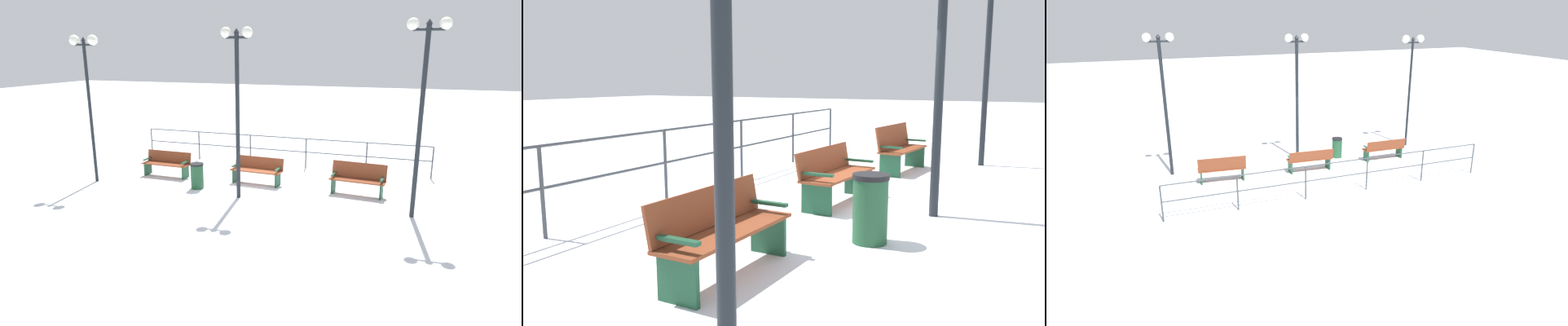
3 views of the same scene
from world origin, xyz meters
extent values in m
plane|color=white|center=(0.00, 0.00, 0.00)|extent=(80.00, 80.00, 0.00)
cube|color=brown|center=(0.04, -3.23, 0.44)|extent=(0.49, 1.69, 0.04)
cube|color=brown|center=(-0.19, -3.22, 0.65)|extent=(0.13, 1.68, 0.38)
cube|color=#19472D|center=(0.03, -3.97, 0.22)|extent=(0.42, 0.06, 0.44)
cube|color=#19472D|center=(0.05, -2.49, 0.22)|extent=(0.42, 0.06, 0.44)
cube|color=#19472D|center=(0.05, -3.97, 0.56)|extent=(0.42, 0.08, 0.04)
cube|color=#19472D|center=(0.07, -2.49, 0.56)|extent=(0.42, 0.08, 0.04)
cube|color=brown|center=(-0.13, 0.00, 0.45)|extent=(0.59, 1.70, 0.04)
cube|color=brown|center=(-0.38, 0.01, 0.66)|extent=(0.19, 1.68, 0.38)
cube|color=#19472D|center=(-0.17, -0.74, 0.22)|extent=(0.46, 0.07, 0.45)
cube|color=#19472D|center=(-0.09, 0.74, 0.22)|extent=(0.46, 0.07, 0.45)
cube|color=#19472D|center=(-0.15, -0.74, 0.57)|extent=(0.46, 0.09, 0.04)
cube|color=#19472D|center=(-0.07, 0.73, 0.57)|extent=(0.46, 0.09, 0.04)
cube|color=brown|center=(-0.02, 3.23, 0.46)|extent=(0.60, 1.67, 0.04)
cube|color=brown|center=(-0.25, 3.25, 0.71)|extent=(0.26, 1.64, 0.47)
cube|color=#19472D|center=(-0.08, 2.51, 0.23)|extent=(0.42, 0.09, 0.46)
cube|color=#19472D|center=(0.04, 3.94, 0.23)|extent=(0.42, 0.09, 0.46)
cube|color=#19472D|center=(-0.06, 2.51, 0.58)|extent=(0.42, 0.11, 0.04)
cube|color=#19472D|center=(0.06, 3.94, 0.58)|extent=(0.42, 0.11, 0.04)
cylinder|color=black|center=(1.30, -5.11, 2.25)|extent=(0.10, 0.10, 4.50)
cylinder|color=black|center=(1.30, -5.11, 4.38)|extent=(0.06, 0.68, 0.06)
sphere|color=white|center=(1.30, -5.45, 4.52)|extent=(0.32, 0.32, 0.32)
sphere|color=white|center=(1.30, -4.77, 4.52)|extent=(0.32, 0.32, 0.32)
cone|color=black|center=(1.30, -5.11, 4.56)|extent=(0.14, 0.14, 0.12)
cylinder|color=black|center=(1.30, -0.06, 2.34)|extent=(0.12, 0.12, 4.67)
cylinder|color=black|center=(1.30, -0.06, 4.55)|extent=(0.07, 0.62, 0.07)
sphere|color=white|center=(1.30, -0.37, 4.68)|extent=(0.29, 0.29, 0.29)
sphere|color=white|center=(1.30, 0.25, 4.68)|extent=(0.29, 0.29, 0.29)
cone|color=black|center=(1.30, -0.06, 4.73)|extent=(0.17, 0.17, 0.12)
cylinder|color=black|center=(1.30, 4.79, 2.40)|extent=(0.12, 0.12, 4.81)
cylinder|color=black|center=(1.30, 4.79, 4.69)|extent=(0.07, 0.72, 0.07)
sphere|color=white|center=(1.30, 4.43, 4.82)|extent=(0.29, 0.29, 0.29)
sphere|color=white|center=(1.30, 5.16, 4.82)|extent=(0.29, 0.29, 0.29)
cone|color=black|center=(1.30, 4.79, 4.87)|extent=(0.17, 0.17, 0.12)
cylinder|color=#383D42|center=(-2.55, -5.42, 0.55)|extent=(0.05, 0.05, 1.10)
cylinder|color=#383D42|center=(-2.55, -3.25, 0.55)|extent=(0.05, 0.05, 1.10)
cylinder|color=#383D42|center=(-2.55, -1.08, 0.55)|extent=(0.05, 0.05, 1.10)
cylinder|color=#383D42|center=(-2.55, 1.08, 0.55)|extent=(0.05, 0.05, 1.10)
cylinder|color=#383D42|center=(-2.55, 3.25, 0.55)|extent=(0.05, 0.05, 1.10)
cylinder|color=#383D42|center=(-2.55, 5.42, 0.55)|extent=(0.05, 0.05, 1.10)
cylinder|color=#383D42|center=(-2.55, 0.00, 1.10)|extent=(0.04, 10.84, 0.04)
cylinder|color=#383D42|center=(-2.55, 0.00, 0.61)|extent=(0.04, 10.84, 0.04)
cylinder|color=#1E4C2D|center=(0.90, -1.61, 0.37)|extent=(0.40, 0.40, 0.75)
cylinder|color=black|center=(0.90, -1.61, 0.78)|extent=(0.42, 0.42, 0.06)
camera|label=1|loc=(12.58, 4.44, 4.21)|focal=29.78mm
camera|label=2|loc=(2.73, -7.20, 1.86)|focal=35.92mm
camera|label=3|loc=(-14.76, 5.83, 5.81)|focal=31.04mm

